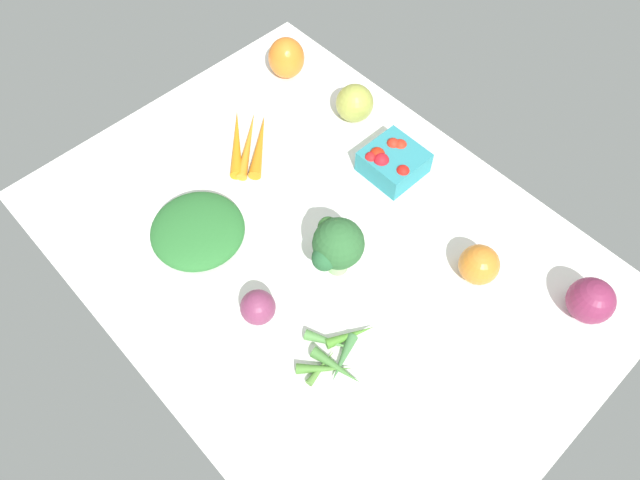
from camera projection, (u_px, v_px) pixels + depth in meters
The scene contains 11 objects.
tablecloth at pixel (320, 249), 110.09cm from camera, with size 104.00×76.00×2.00cm, color white.
berry_basket at pixel (392, 161), 116.31cm from camera, with size 10.76×10.76×6.28cm.
red_onion_center at pixel (258, 307), 99.19cm from camera, with size 6.03×6.03×6.03cm, color #803458.
carrot_bunch at pixel (248, 143), 121.06cm from camera, with size 17.94×16.41×2.56cm.
heirloom_tomato_orange at pixel (479, 265), 102.97cm from camera, with size 7.15×7.15×7.15cm, color orange.
heirloom_tomato_green at pixel (355, 103), 123.36cm from camera, with size 7.92×7.92×7.92cm, color #A2A845.
okra_pile at pixel (336, 356), 96.83cm from camera, with size 12.86×15.48×1.98cm.
bell_pepper_orange at pixel (286, 58), 129.86cm from camera, with size 7.98×7.98×9.23cm, color orange.
red_onion_near_basket at pixel (591, 301), 98.81cm from camera, with size 7.91×7.91×7.91cm, color #83294D.
broccoli_head at pixel (336, 246), 100.39cm from camera, with size 9.69×10.22×12.43cm.
leafy_greens_clump at pixel (198, 230), 108.02cm from camera, with size 17.37×17.23×5.09cm, color #2D7332.
Camera 1 is at (42.09, -39.52, 94.75)cm, focal length 33.32 mm.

